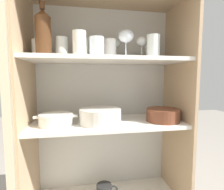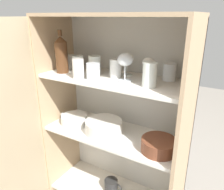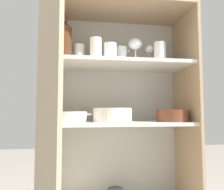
{
  "view_description": "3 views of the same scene",
  "coord_description": "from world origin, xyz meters",
  "px_view_note": "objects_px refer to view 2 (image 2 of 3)",
  "views": [
    {
      "loc": [
        -0.14,
        -0.8,
        1.02
      ],
      "look_at": [
        0.02,
        0.16,
        0.92
      ],
      "focal_mm": 28.0,
      "sensor_mm": 36.0,
      "label": 1
    },
    {
      "loc": [
        0.61,
        -0.87,
        1.45
      ],
      "look_at": [
        -0.03,
        0.21,
        0.99
      ],
      "focal_mm": 35.0,
      "sensor_mm": 36.0,
      "label": 2
    },
    {
      "loc": [
        -0.22,
        -1.13,
        0.83
      ],
      "look_at": [
        -0.04,
        0.2,
        0.93
      ],
      "focal_mm": 35.0,
      "sensor_mm": 36.0,
      "label": 3
    }
  ],
  "objects_px": {
    "plate_stack_white": "(104,127)",
    "casserole_dish": "(74,120)",
    "mixing_bowl_large": "(159,145)",
    "wine_bottle": "(61,54)",
    "coffee_mug_primary": "(111,185)"
  },
  "relations": [
    {
      "from": "wine_bottle",
      "to": "mixing_bowl_large",
      "type": "distance_m",
      "value": 0.76
    },
    {
      "from": "casserole_dish",
      "to": "coffee_mug_primary",
      "type": "distance_m",
      "value": 0.54
    },
    {
      "from": "wine_bottle",
      "to": "coffee_mug_primary",
      "type": "distance_m",
      "value": 0.95
    },
    {
      "from": "wine_bottle",
      "to": "plate_stack_white",
      "type": "xyz_separation_m",
      "value": [
        0.28,
        0.03,
        -0.43
      ]
    },
    {
      "from": "plate_stack_white",
      "to": "coffee_mug_primary",
      "type": "height_order",
      "value": "plate_stack_white"
    },
    {
      "from": "mixing_bowl_large",
      "to": "casserole_dish",
      "type": "relative_size",
      "value": 0.83
    },
    {
      "from": "plate_stack_white",
      "to": "casserole_dish",
      "type": "distance_m",
      "value": 0.23
    },
    {
      "from": "plate_stack_white",
      "to": "coffee_mug_primary",
      "type": "distance_m",
      "value": 0.48
    },
    {
      "from": "plate_stack_white",
      "to": "casserole_dish",
      "type": "relative_size",
      "value": 1.01
    },
    {
      "from": "plate_stack_white",
      "to": "casserole_dish",
      "type": "height_order",
      "value": "plate_stack_white"
    },
    {
      "from": "mixing_bowl_large",
      "to": "coffee_mug_primary",
      "type": "distance_m",
      "value": 0.58
    },
    {
      "from": "plate_stack_white",
      "to": "coffee_mug_primary",
      "type": "relative_size",
      "value": 1.73
    },
    {
      "from": "mixing_bowl_large",
      "to": "casserole_dish",
      "type": "bearing_deg",
      "value": 178.36
    },
    {
      "from": "plate_stack_white",
      "to": "casserole_dish",
      "type": "bearing_deg",
      "value": -179.79
    },
    {
      "from": "casserole_dish",
      "to": "plate_stack_white",
      "type": "bearing_deg",
      "value": 0.21
    }
  ]
}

